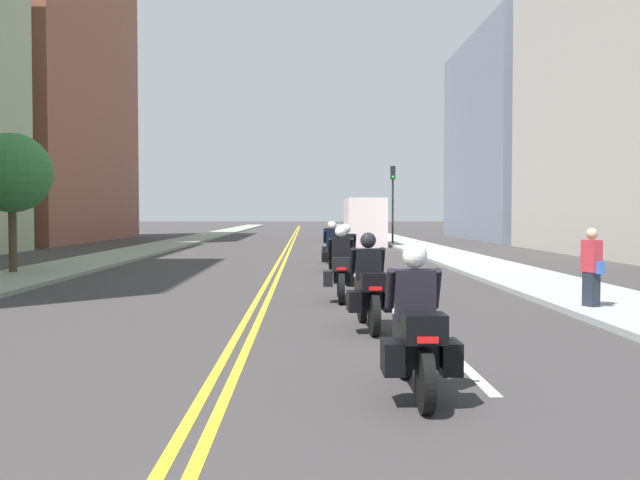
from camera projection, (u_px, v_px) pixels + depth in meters
name	position (u px, v px, depth m)	size (l,w,h in m)	color
ground_plane	(291.00, 242.00, 48.65)	(264.00, 264.00, 0.00)	#373334
sidewalk_left	(182.00, 241.00, 48.50)	(2.77, 144.00, 0.12)	gray
sidewalk_right	(399.00, 241.00, 48.79)	(2.77, 144.00, 0.12)	#989F9D
centreline_yellow_inner	(289.00, 242.00, 48.64)	(0.12, 132.00, 0.01)	yellow
centreline_yellow_outer	(293.00, 242.00, 48.65)	(0.12, 132.00, 0.01)	yellow
lane_dashes_white	(354.00, 260.00, 29.72)	(0.14, 56.40, 0.01)	silver
building_left_2	(51.00, 83.00, 50.42)	(7.08, 21.69, 21.89)	brown
building_right_2	(532.00, 139.00, 54.52)	(9.52, 19.30, 15.00)	slate
motorcycle_0	(416.00, 335.00, 7.52)	(0.76, 2.12, 1.59)	black
motorcycle_1	(369.00, 290.00, 11.88)	(0.78, 2.16, 1.59)	black
motorcycle_2	(341.00, 271.00, 15.89)	(0.77, 2.19, 1.64)	black
motorcycle_3	(346.00, 260.00, 19.80)	(0.78, 2.18, 1.62)	black
motorcycle_4	(333.00, 251.00, 24.11)	(0.78, 2.17, 1.64)	black
motorcycle_5	(331.00, 246.00, 28.24)	(0.78, 2.21, 1.61)	black
traffic_light_far	(393.00, 191.00, 44.26)	(0.28, 0.38, 4.79)	black
pedestrian_0	(592.00, 269.00, 13.97)	(0.33, 0.51, 1.62)	#222631
street_tree_0	(12.00, 173.00, 22.24)	(2.43, 2.43, 4.35)	#473725
parked_truck	(364.00, 224.00, 43.81)	(2.20, 6.50, 2.80)	#B1BFD2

